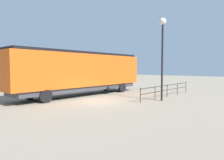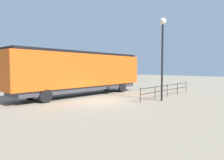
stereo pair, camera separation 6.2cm
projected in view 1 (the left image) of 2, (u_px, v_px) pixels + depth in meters
ground_plane at (98, 102)px, 17.13m from camera, size 120.00×120.00×0.00m
locomotive at (85, 71)px, 21.27m from camera, size 2.95×15.34×4.40m
lamp_post at (162, 41)px, 17.31m from camera, size 0.57×0.57×6.99m
platform_fence at (167, 89)px, 19.89m from camera, size 0.05×9.37×1.22m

